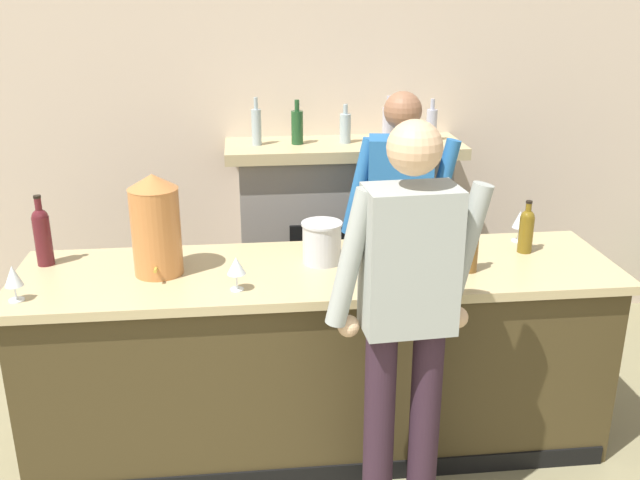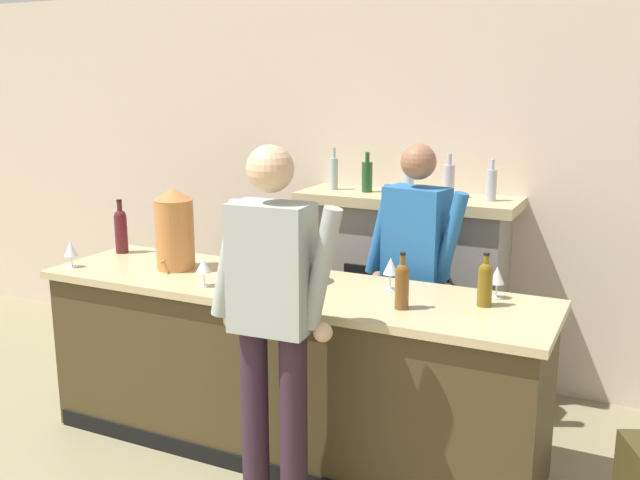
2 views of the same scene
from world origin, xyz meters
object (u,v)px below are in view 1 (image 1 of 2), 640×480
Objects in this scene: wine_bottle_merlot_tall at (471,246)px; wine_glass_near_bucket at (236,266)px; copper_dispenser at (156,224)px; wine_bottle_riesling_slim at (42,234)px; fireplace_stone at (343,240)px; person_bartender at (398,227)px; wine_glass_by_dispenser at (13,277)px; ice_bucket_steel at (322,242)px; person_customer at (406,320)px; wine_glass_front_left at (520,220)px; wine_bottle_burgundy_dark at (526,229)px; wine_glass_back_row at (423,228)px.

wine_bottle_merlot_tall is 1.81× the size of wine_glass_near_bucket.
wine_glass_near_bucket is (-1.11, -0.10, -0.01)m from wine_bottle_merlot_tall.
wine_bottle_riesling_slim is at bearing 162.96° from copper_dispenser.
fireplace_stone is 3.36× the size of copper_dispenser.
person_bartender is 10.58× the size of wine_glass_by_dispenser.
ice_bucket_steel reaches higher than wine_glass_near_bucket.
ice_bucket_steel is (-0.27, -1.13, 0.41)m from fireplace_stone.
person_customer is 1.05× the size of person_bartender.
wine_bottle_merlot_tall is (0.43, 0.53, 0.10)m from person_customer.
person_customer is 1.26m from copper_dispenser.
ice_bucket_steel reaches higher than wine_glass_front_left.
wine_bottle_riesling_slim is (-1.35, 0.12, 0.05)m from ice_bucket_steel.
wine_bottle_burgundy_dark is at bearing -99.52° from wine_glass_front_left.
wine_bottle_riesling_slim is at bearing 152.26° from person_customer.
person_customer is at bearing -100.88° from person_bartender.
wine_bottle_burgundy_dark is at bearing 2.51° from copper_dispenser.
fireplace_stone reaches higher than wine_bottle_merlot_tall.
copper_dispenser reaches higher than wine_glass_by_dispenser.
wine_bottle_merlot_tall reaches higher than ice_bucket_steel.
person_bartender reaches higher than wine_bottle_merlot_tall.
person_bartender reaches higher than wine_glass_front_left.
wine_bottle_riesling_slim is 2.42m from wine_glass_front_left.
wine_glass_front_left is at bearing 10.21° from wine_glass_back_row.
fireplace_stone is 5.96× the size of wine_bottle_burgundy_dark.
wine_bottle_burgundy_dark is (0.79, 0.75, 0.09)m from person_customer.
ice_bucket_steel reaches higher than wine_glass_back_row.
copper_dispenser is at bearing -172.75° from wine_glass_front_left.
wine_glass_by_dispenser is (-2.45, -0.49, -0.01)m from wine_glass_front_left.
wine_glass_near_bucket is at bearing -144.78° from ice_bucket_steel.
wine_glass_by_dispenser is 1.94m from wine_glass_back_row.
wine_glass_near_bucket is 0.88× the size of wine_glass_back_row.
wine_bottle_merlot_tall is at bearing 5.14° from wine_glass_near_bucket.
wine_bottle_merlot_tall is at bearing -148.46° from wine_bottle_burgundy_dark.
fireplace_stone is 9.95× the size of wine_glass_by_dispenser.
person_bartender is 1.92m from wine_bottle_riesling_slim.
ice_bucket_steel is at bearing 109.67° from person_customer.
wine_glass_near_bucket is (-1.49, -0.48, -0.00)m from wine_glass_front_left.
wine_bottle_riesling_slim reaches higher than ice_bucket_steel.
copper_dispenser is at bearing -131.64° from fireplace_stone.
wine_bottle_riesling_slim is 2.15× the size of wine_glass_by_dispenser.
wine_glass_near_bucket is (0.93, -0.41, -0.04)m from wine_bottle_riesling_slim.
copper_dispenser is at bearing -154.43° from person_bartender.
person_bartender is 10.17× the size of wine_glass_front_left.
copper_dispenser reaches higher than wine_bottle_merlot_tall.
ice_bucket_steel is at bearing -132.06° from person_bartender.
fireplace_stone is 1.23m from ice_bucket_steel.
ice_bucket_steel is at bearing 35.22° from wine_glass_near_bucket.
wine_bottle_burgundy_dark is 2.44m from wine_glass_by_dispenser.
fireplace_stone is at bearing 48.36° from copper_dispenser.
wine_bottle_burgundy_dark is 1.60× the size of wine_glass_front_left.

